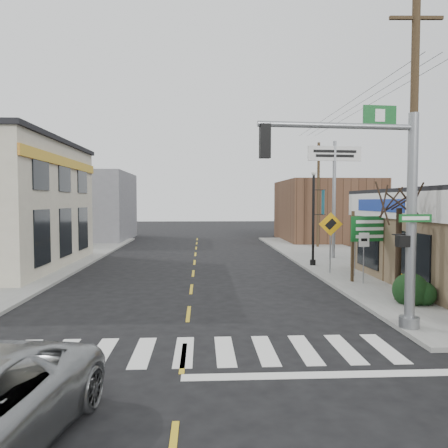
{
  "coord_description": "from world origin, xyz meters",
  "views": [
    {
      "loc": [
        0.44,
        -10.14,
        3.68
      ],
      "look_at": [
        1.31,
        6.72,
        2.8
      ],
      "focal_mm": 35.0,
      "sensor_mm": 36.0,
      "label": 1
    }
  ],
  "objects": [
    {
      "name": "ground",
      "position": [
        0.0,
        0.0,
        0.0
      ],
      "size": [
        140.0,
        140.0,
        0.0
      ],
      "primitive_type": "plane",
      "color": "black",
      "rests_on": "ground"
    },
    {
      "name": "sidewalk_right",
      "position": [
        9.0,
        13.0,
        0.07
      ],
      "size": [
        6.0,
        38.0,
        0.13
      ],
      "primitive_type": "cube",
      "color": "gray",
      "rests_on": "ground"
    },
    {
      "name": "sidewalk_left",
      "position": [
        -9.0,
        13.0,
        0.07
      ],
      "size": [
        6.0,
        38.0,
        0.13
      ],
      "primitive_type": "cube",
      "color": "gray",
      "rests_on": "ground"
    },
    {
      "name": "center_line",
      "position": [
        0.0,
        8.0,
        0.01
      ],
      "size": [
        0.12,
        56.0,
        0.01
      ],
      "primitive_type": "cube",
      "color": "gold",
      "rests_on": "ground"
    },
    {
      "name": "crosswalk",
      "position": [
        0.0,
        0.4,
        0.01
      ],
      "size": [
        11.0,
        2.2,
        0.01
      ],
      "primitive_type": "cube",
      "color": "silver",
      "rests_on": "ground"
    },
    {
      "name": "bldg_distant_right",
      "position": [
        12.0,
        30.0,
        2.8
      ],
      "size": [
        8.0,
        10.0,
        5.6
      ],
      "primitive_type": "cube",
      "color": "brown",
      "rests_on": "ground"
    },
    {
      "name": "bldg_distant_left",
      "position": [
        -11.0,
        32.0,
        3.2
      ],
      "size": [
        9.0,
        10.0,
        6.4
      ],
      "primitive_type": "cube",
      "color": "slate",
      "rests_on": "ground"
    },
    {
      "name": "traffic_signal_pole",
      "position": [
        5.55,
        1.7,
        3.8
      ],
      "size": [
        4.86,
        0.38,
        6.16
      ],
      "rotation": [
        0.0,
        0.0,
        0.09
      ],
      "color": "gray",
      "rests_on": "sidewalk_right"
    },
    {
      "name": "guide_sign",
      "position": [
        7.82,
        8.69,
        2.13
      ],
      "size": [
        1.78,
        0.14,
        3.12
      ],
      "rotation": [
        0.0,
        0.0,
        0.16
      ],
      "color": "#453420",
      "rests_on": "sidewalk_right"
    },
    {
      "name": "fire_hydrant",
      "position": [
        8.23,
        6.43,
        0.52
      ],
      "size": [
        0.23,
        0.23,
        0.73
      ],
      "rotation": [
        0.0,
        0.0,
        0.4
      ],
      "color": "#D28500",
      "rests_on": "sidewalk_right"
    },
    {
      "name": "ped_crossing_sign",
      "position": [
        6.8,
        11.04,
        2.16
      ],
      "size": [
        1.17,
        0.08,
        3.0
      ],
      "rotation": [
        0.0,
        0.0,
        -0.09
      ],
      "color": "gray",
      "rests_on": "sidewalk_right"
    },
    {
      "name": "lamp_post",
      "position": [
        6.68,
        13.72,
        3.17
      ],
      "size": [
        0.68,
        0.53,
        5.24
      ],
      "rotation": [
        0.0,
        0.0,
        0.17
      ],
      "color": "black",
      "rests_on": "sidewalk_right"
    },
    {
      "name": "dance_center_sign",
      "position": [
        8.73,
        16.83,
        5.58
      ],
      "size": [
        3.43,
        0.21,
        7.3
      ],
      "rotation": [
        0.0,
        0.0,
        0.08
      ],
      "color": "gray",
      "rests_on": "sidewalk_right"
    },
    {
      "name": "bare_tree",
      "position": [
        7.5,
        5.11,
        4.03
      ],
      "size": [
        2.48,
        2.48,
        4.96
      ],
      "rotation": [
        0.0,
        0.0,
        -0.17
      ],
      "color": "black",
      "rests_on": "sidewalk_right"
    },
    {
      "name": "shrub_front",
      "position": [
        7.7,
        4.54,
        0.59
      ],
      "size": [
        1.22,
        1.22,
        0.91
      ],
      "primitive_type": "ellipsoid",
      "color": "#1A3414",
      "rests_on": "sidewalk_right"
    },
    {
      "name": "shrub_back",
      "position": [
        9.93,
        8.02,
        0.54
      ],
      "size": [
        1.1,
        1.1,
        0.83
      ],
      "primitive_type": "ellipsoid",
      "color": "black",
      "rests_on": "sidewalk_right"
    },
    {
      "name": "utility_pole_near",
      "position": [
        7.66,
        4.5,
        5.46
      ],
      "size": [
        1.81,
        0.27,
        10.39
      ],
      "rotation": [
        0.0,
        0.0,
        -0.05
      ],
      "color": "#41261D",
      "rests_on": "sidewalk_right"
    },
    {
      "name": "utility_pole_far",
      "position": [
        9.5,
        23.4,
        4.28
      ],
      "size": [
        1.41,
        0.21,
        8.09
      ],
      "rotation": [
        0.0,
        0.0,
        0.12
      ],
      "color": "#3F301F",
      "rests_on": "sidewalk_right"
    }
  ]
}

